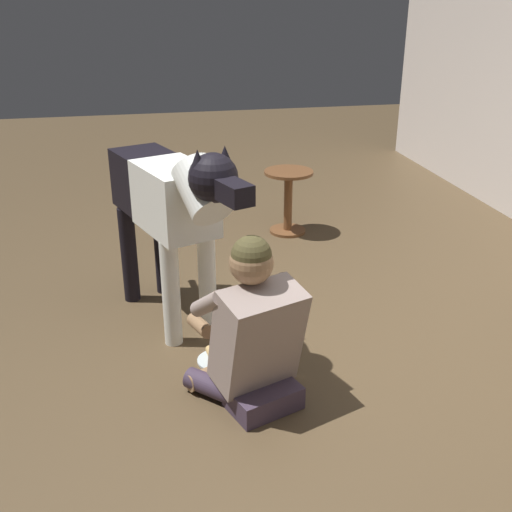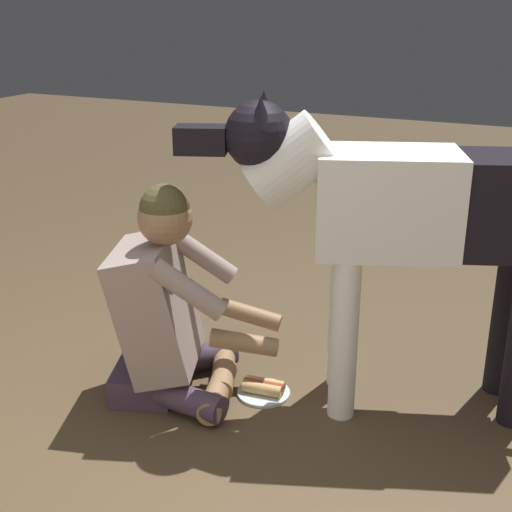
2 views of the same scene
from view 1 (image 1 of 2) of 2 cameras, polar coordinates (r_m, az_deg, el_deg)
The scene contains 5 objects.
ground_plane at distance 3.60m, azimuth 4.91°, elevation -8.87°, with size 15.12×15.12×0.00m, color brown.
person_sitting_on_floor at distance 3.05m, azimuth -0.34°, elevation -7.30°, with size 0.74×0.61×0.88m.
large_dog at distance 3.59m, azimuth -7.86°, elevation 4.92°, with size 1.50×0.68×1.22m.
hot_dog_on_plate at distance 3.51m, azimuth -3.66°, elevation -9.29°, with size 0.22×0.22×0.06m.
round_side_table at distance 5.20m, azimuth 2.99°, elevation 5.55°, with size 0.41×0.41×0.54m.
Camera 1 is at (2.90, -0.91, 1.93)m, focal length 43.34 mm.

